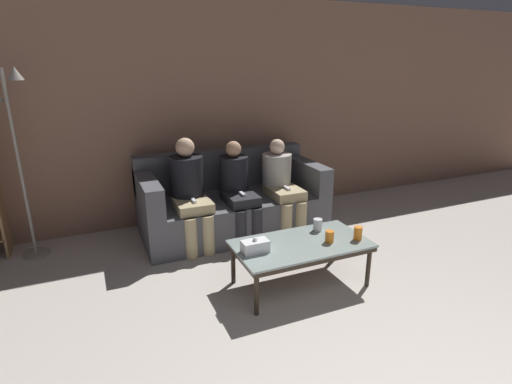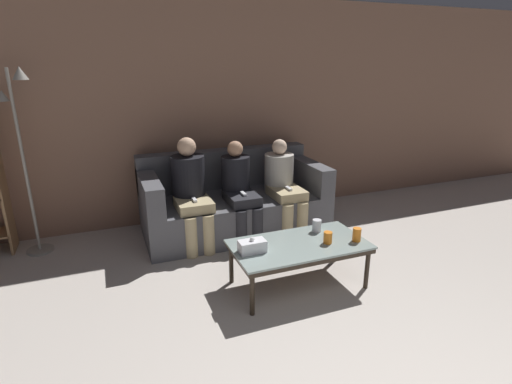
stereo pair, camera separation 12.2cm
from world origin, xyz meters
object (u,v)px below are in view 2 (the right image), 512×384
(standing_lamp, at_px, (23,144))
(seated_person_mid_left, at_px, (239,188))
(seated_person_left_end, at_px, (191,189))
(coffee_table, at_px, (299,247))
(couch, at_px, (233,203))
(cup_far_center, at_px, (317,226))
(cup_near_left, at_px, (328,238))
(cup_near_right, at_px, (357,235))
(tissue_box, at_px, (252,246))
(seated_person_mid_right, at_px, (283,183))

(standing_lamp, height_order, seated_person_mid_left, standing_lamp)
(seated_person_mid_left, bearing_deg, seated_person_left_end, 177.57)
(coffee_table, height_order, seated_person_left_end, seated_person_left_end)
(coffee_table, bearing_deg, seated_person_mid_left, 96.50)
(coffee_table, bearing_deg, standing_lamp, 144.06)
(couch, bearing_deg, standing_lamp, 174.93)
(standing_lamp, bearing_deg, cup_far_center, -29.98)
(cup_near_left, xyz_separation_m, seated_person_left_end, (-0.89, 1.28, 0.16))
(cup_near_left, height_order, seated_person_mid_left, seated_person_mid_left)
(coffee_table, height_order, standing_lamp, standing_lamp)
(coffee_table, height_order, cup_far_center, cup_far_center)
(cup_near_left, relative_size, cup_near_right, 0.86)
(tissue_box, xyz_separation_m, standing_lamp, (-1.75, 1.58, 0.68))
(couch, bearing_deg, seated_person_mid_right, -23.13)
(cup_near_left, xyz_separation_m, cup_near_right, (0.25, -0.05, 0.01))
(coffee_table, bearing_deg, couch, 95.47)
(coffee_table, height_order, cup_near_right, cup_near_right)
(cup_far_center, bearing_deg, seated_person_left_end, 132.06)
(seated_person_mid_left, bearing_deg, cup_far_center, -68.31)
(tissue_box, distance_m, seated_person_left_end, 1.23)
(cup_near_right, xyz_separation_m, seated_person_mid_left, (-0.62, 1.31, 0.11))
(couch, relative_size, seated_person_mid_left, 1.92)
(cup_near_right, bearing_deg, couch, 111.86)
(cup_near_left, xyz_separation_m, seated_person_mid_left, (-0.36, 1.26, 0.11))
(standing_lamp, bearing_deg, seated_person_mid_right, -8.99)
(tissue_box, bearing_deg, couch, 78.04)
(seated_person_left_end, xyz_separation_m, seated_person_mid_left, (0.53, -0.02, -0.05))
(tissue_box, bearing_deg, standing_lamp, 137.89)
(cup_near_left, xyz_separation_m, tissue_box, (-0.66, 0.08, 0.00))
(cup_near_right, xyz_separation_m, seated_person_left_end, (-1.15, 1.34, 0.15))
(couch, relative_size, seated_person_left_end, 1.79)
(seated_person_left_end, xyz_separation_m, seated_person_mid_right, (1.06, -0.02, -0.05))
(cup_near_right, relative_size, standing_lamp, 0.06)
(tissue_box, xyz_separation_m, seated_person_mid_left, (0.30, 1.18, 0.11))
(cup_far_center, height_order, seated_person_left_end, seated_person_left_end)
(standing_lamp, height_order, seated_person_left_end, standing_lamp)
(seated_person_left_end, relative_size, seated_person_mid_right, 1.09)
(cup_near_right, xyz_separation_m, standing_lamp, (-2.66, 1.72, 0.67))
(coffee_table, distance_m, seated_person_left_end, 1.39)
(tissue_box, xyz_separation_m, seated_person_left_end, (-0.23, 1.20, 0.16))
(seated_person_mid_left, bearing_deg, couch, 90.00)
(cup_near_right, relative_size, cup_far_center, 1.07)
(couch, distance_m, cup_near_right, 1.66)
(standing_lamp, xyz_separation_m, seated_person_mid_left, (2.05, -0.41, -0.56))
(coffee_table, relative_size, seated_person_mid_left, 1.09)
(cup_far_center, xyz_separation_m, seated_person_left_end, (-0.93, 1.03, 0.15))
(couch, distance_m, seated_person_mid_right, 0.62)
(couch, bearing_deg, coffee_table, -84.53)
(cup_far_center, relative_size, seated_person_left_end, 0.10)
(seated_person_mid_right, bearing_deg, coffee_table, -108.57)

